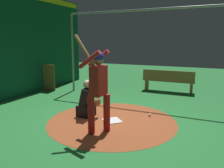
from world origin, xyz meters
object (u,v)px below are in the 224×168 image
object	(u,v)px
home_plate	(112,121)
catcher	(88,102)
baseball_0	(150,115)
bat_rack	(47,78)
batter	(98,84)
bench	(168,80)

from	to	relation	value
home_plate	catcher	xyz separation A→B (m)	(-0.75, 0.07, 0.38)
catcher	baseball_0	xyz separation A→B (m)	(1.52, 0.65, -0.35)
bat_rack	home_plate	bearing A→B (deg)	-29.21
bat_rack	catcher	bearing A→B (deg)	-33.76
home_plate	batter	distance (m)	1.30
bench	home_plate	bearing A→B (deg)	-99.48
bench	bat_rack	bearing A→B (deg)	-159.00
batter	catcher	world-z (taller)	batter
baseball_0	bench	bearing A→B (deg)	92.07
batter	catcher	xyz separation A→B (m)	(-0.76, 0.81, -0.69)
batter	bench	bearing A→B (deg)	82.14
bench	baseball_0	bearing A→B (deg)	-87.93
bat_rack	batter	bearing A→B (deg)	-36.75
bat_rack	baseball_0	bearing A→B (deg)	-17.32
batter	baseball_0	size ratio (longest dim) A/B	28.62
home_plate	batter	size ratio (longest dim) A/B	0.20
batter	bench	distance (m)	4.77
catcher	batter	bearing A→B (deg)	-47.07
bat_rack	baseball_0	distance (m)	4.92
batter	catcher	size ratio (longest dim) A/B	2.15
bench	baseball_0	xyz separation A→B (m)	(0.12, -3.21, -0.41)
bat_rack	baseball_0	xyz separation A→B (m)	(4.68, -1.46, -0.45)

